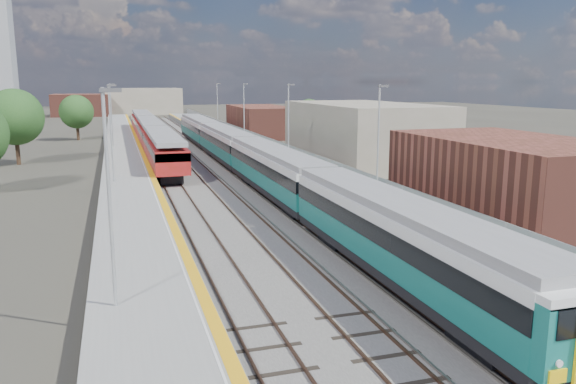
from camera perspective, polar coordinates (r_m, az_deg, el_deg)
name	(u,v)px	position (r m, az deg, el deg)	size (l,w,h in m)	color
ground	(210,162)	(62.78, -7.90, 3.06)	(320.00, 320.00, 0.00)	#47443A
ballast_bed	(187,159)	(64.92, -10.22, 3.28)	(10.50, 155.00, 0.06)	#565451
tracks	(190,157)	(66.64, -9.89, 3.56)	(8.96, 160.00, 0.17)	#4C3323
platform_right	(251,153)	(66.16, -3.74, 4.02)	(4.70, 155.00, 8.52)	slate
platform_left	(125,157)	(64.41, -16.26, 3.39)	(4.30, 155.00, 8.52)	slate
buildings	(77,74)	(150.23, -20.66, 11.19)	(72.00, 185.50, 40.00)	brown
green_train	(246,154)	(51.72, -4.27, 3.89)	(2.84, 79.08, 3.13)	black
red_train	(150,132)	(76.07, -13.82, 5.89)	(2.92, 59.19, 3.69)	black
tree_b	(15,117)	(66.02, -26.02, 6.86)	(5.92, 5.92, 8.03)	#382619
tree_c	(76,112)	(90.90, -20.70, 7.63)	(5.02, 5.02, 6.80)	#382619
tree_d	(309,114)	(87.90, 2.17, 7.95)	(4.50, 4.50, 6.10)	#382619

